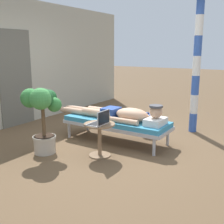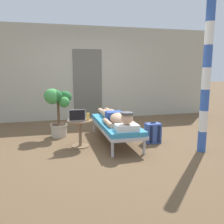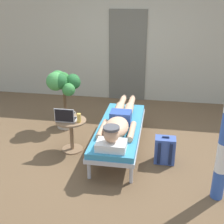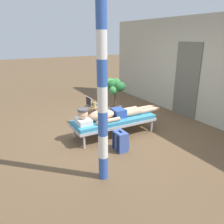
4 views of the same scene
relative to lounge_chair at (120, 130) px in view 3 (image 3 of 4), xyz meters
name	(u,v)px [view 3 (image 3 of 4)]	position (x,y,z in m)	size (l,w,h in m)	color
ground_plane	(105,145)	(-0.25, 0.09, -0.35)	(40.00, 40.00, 0.00)	brown
house_wall_back	(136,41)	(0.00, 2.52, 1.00)	(7.60, 0.20, 2.70)	#B2AD99
house_door_panel	(127,56)	(-0.18, 2.41, 0.67)	(0.84, 0.03, 2.04)	#625F54
lounge_chair	(120,130)	(0.00, 0.00, 0.00)	(0.67, 1.94, 0.42)	#B7B7BC
person_reclining	(119,122)	(0.00, -0.09, 0.17)	(0.53, 2.17, 0.33)	white
side_table	(71,130)	(-0.75, -0.15, 0.01)	(0.48, 0.48, 0.52)	#8C6B4C
laptop	(66,118)	(-0.81, -0.21, 0.24)	(0.31, 0.24, 0.23)	silver
drink_glass	(79,118)	(-0.60, -0.21, 0.25)	(0.06, 0.06, 0.14)	gold
backpack	(165,150)	(0.72, -0.27, -0.15)	(0.30, 0.26, 0.42)	#3F59A5
potted_plant	(63,89)	(-1.13, 0.67, 0.40)	(0.59, 0.51, 1.08)	#BFB29E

